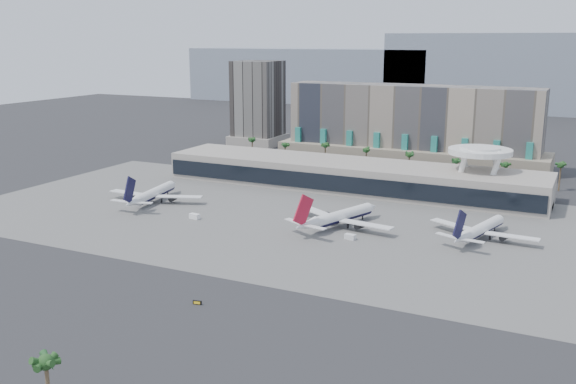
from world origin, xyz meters
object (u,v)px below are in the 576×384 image
at_px(taxiway_sign, 197,303).
at_px(airliner_centre, 339,216).
at_px(airliner_right, 481,229).
at_px(airliner_left, 153,194).
at_px(service_vehicle_a, 195,216).
at_px(service_vehicle_b, 350,237).

bearing_deg(taxiway_sign, airliner_centre, 73.69).
xyz_separation_m(airliner_right, taxiway_sign, (-55.01, -87.20, -2.91)).
distance_m(airliner_left, service_vehicle_a, 32.05).
bearing_deg(airliner_right, airliner_left, -161.79).
height_order(airliner_left, taxiway_sign, airliner_left).
bearing_deg(service_vehicle_a, taxiway_sign, -46.96).
xyz_separation_m(airliner_left, taxiway_sign, (74.16, -79.10, -3.20)).
bearing_deg(airliner_centre, service_vehicle_b, -34.65).
relative_size(airliner_right, service_vehicle_b, 10.91).
bearing_deg(service_vehicle_a, airliner_right, 20.68).
xyz_separation_m(service_vehicle_b, taxiway_sign, (-15.90, -67.59, -0.38)).
bearing_deg(service_vehicle_b, taxiway_sign, -95.55).
xyz_separation_m(airliner_centre, taxiway_sign, (-7.17, -79.79, -3.31)).
relative_size(service_vehicle_b, taxiway_sign, 1.50).
height_order(airliner_left, service_vehicle_a, airliner_left).
relative_size(airliner_left, airliner_centre, 1.01).
distance_m(airliner_left, airliner_right, 129.42).
bearing_deg(airliner_left, airliner_centre, -8.62).
height_order(service_vehicle_a, service_vehicle_b, service_vehicle_a).
height_order(airliner_centre, taxiway_sign, airliner_centre).
height_order(airliner_left, airliner_centre, airliner_centre).
bearing_deg(airliner_centre, airliner_left, -159.75).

